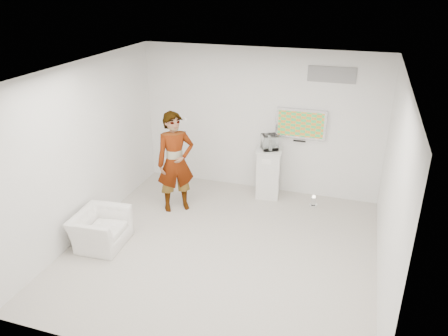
{
  "coord_description": "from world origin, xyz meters",
  "views": [
    {
      "loc": [
        1.94,
        -5.91,
        4.24
      ],
      "look_at": [
        -0.16,
        0.6,
        1.23
      ],
      "focal_mm": 35.0,
      "sensor_mm": 36.0,
      "label": 1
    }
  ],
  "objects_px": {
    "pedestal": "(268,173)",
    "person": "(175,162)",
    "armchair": "(100,229)",
    "tv": "(301,124)",
    "floor_uplight": "(313,201)"
  },
  "relations": [
    {
      "from": "person",
      "to": "pedestal",
      "type": "bearing_deg",
      "value": -1.49
    },
    {
      "from": "tv",
      "to": "floor_uplight",
      "type": "relative_size",
      "value": 4.09
    },
    {
      "from": "floor_uplight",
      "to": "person",
      "type": "bearing_deg",
      "value": -161.22
    },
    {
      "from": "armchair",
      "to": "pedestal",
      "type": "xyz_separation_m",
      "value": [
        2.32,
        2.66,
        0.23
      ]
    },
    {
      "from": "pedestal",
      "to": "armchair",
      "type": "bearing_deg",
      "value": -131.09
    },
    {
      "from": "tv",
      "to": "floor_uplight",
      "type": "bearing_deg",
      "value": -49.17
    },
    {
      "from": "person",
      "to": "armchair",
      "type": "bearing_deg",
      "value": -150.72
    },
    {
      "from": "armchair",
      "to": "pedestal",
      "type": "distance_m",
      "value": 3.53
    },
    {
      "from": "person",
      "to": "floor_uplight",
      "type": "relative_size",
      "value": 8.09
    },
    {
      "from": "pedestal",
      "to": "person",
      "type": "bearing_deg",
      "value": -145.7
    },
    {
      "from": "tv",
      "to": "person",
      "type": "xyz_separation_m",
      "value": [
        -2.14,
        -1.37,
        -0.56
      ]
    },
    {
      "from": "person",
      "to": "pedestal",
      "type": "distance_m",
      "value": 1.97
    },
    {
      "from": "tv",
      "to": "floor_uplight",
      "type": "distance_m",
      "value": 1.57
    },
    {
      "from": "person",
      "to": "pedestal",
      "type": "xyz_separation_m",
      "value": [
        1.58,
        1.08,
        -0.47
      ]
    },
    {
      "from": "armchair",
      "to": "floor_uplight",
      "type": "relative_size",
      "value": 3.73
    }
  ]
}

